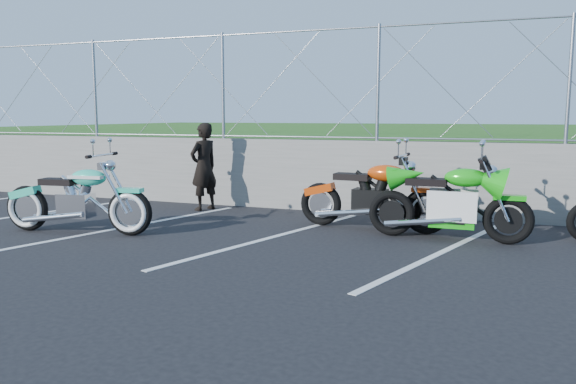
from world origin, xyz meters
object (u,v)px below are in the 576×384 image
(person_standing, at_px, (204,167))
(cruiser_turquoise, at_px, (79,202))
(sportbike_green, at_px, (451,205))
(naked_orange, at_px, (373,198))

(person_standing, bearing_deg, cruiser_turquoise, 4.74)
(cruiser_turquoise, relative_size, sportbike_green, 1.06)
(cruiser_turquoise, height_order, person_standing, person_standing)
(cruiser_turquoise, bearing_deg, person_standing, 65.45)
(naked_orange, xyz_separation_m, sportbike_green, (1.16, -0.34, 0.00))
(naked_orange, bearing_deg, sportbike_green, -11.95)
(sportbike_green, bearing_deg, naked_orange, 164.04)
(cruiser_turquoise, height_order, naked_orange, cruiser_turquoise)
(naked_orange, distance_m, sportbike_green, 1.21)
(cruiser_turquoise, distance_m, sportbike_green, 5.40)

